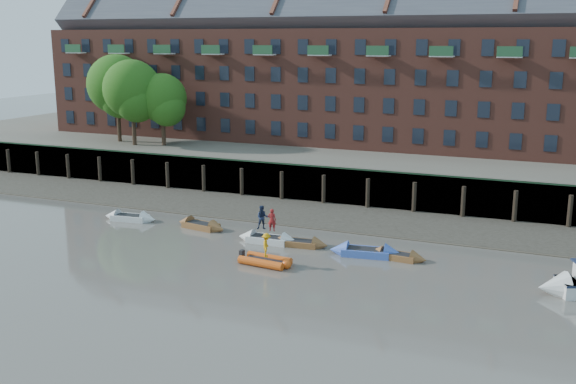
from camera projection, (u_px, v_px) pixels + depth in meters
The scene contains 17 objects.
ground at pixel (229, 290), 38.92m from camera, with size 220.00×220.00×0.00m, color #615C55.
foreshore at pixel (331, 216), 55.12m from camera, with size 110.00×8.00×0.50m, color #3D382F.
mud_band at pixel (317, 227), 52.06m from camera, with size 110.00×1.60×0.10m, color #4C4336.
river_wall at pixel (348, 187), 58.71m from camera, with size 110.00×1.23×3.30m.
bank_terrace at pixel (387, 161), 70.96m from camera, with size 110.00×28.00×3.20m, color #5E594D.
apartment_terrace at pixel (393, 52), 69.35m from camera, with size 80.60×15.56×20.98m.
tree_cluster at pixel (132, 89), 71.12m from camera, with size 11.76×7.74×9.40m.
rowboat_0 at pixel (130, 218), 53.84m from camera, with size 4.60×1.77×1.30m.
rowboat_2 at pixel (201, 226), 51.58m from camera, with size 4.59×2.05×1.29m.
rowboat_3 at pixel (268, 239), 47.98m from camera, with size 4.67×1.41×1.35m.
rowboat_4 at pixel (299, 243), 47.21m from camera, with size 4.22×1.53×1.20m.
rowboat_5 at pixel (366, 252), 45.08m from camera, with size 5.10×2.10×1.44m.
rowboat_6 at pixel (397, 256), 44.42m from camera, with size 4.10×1.45×1.17m.
rib_tender at pixel (267, 261), 43.28m from camera, with size 3.56×1.98×0.61m.
person_rower_a at pixel (272, 220), 47.47m from camera, with size 0.60×0.39×1.64m, color maroon.
person_rower_b at pixel (262, 218), 47.93m from camera, with size 0.84×0.66×1.73m, color #19233F.
person_rib_crew at pixel (266, 245), 43.00m from camera, with size 1.00×0.58×1.55m, color orange.
Camera 1 is at (17.23, -32.55, 14.25)m, focal length 42.00 mm.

